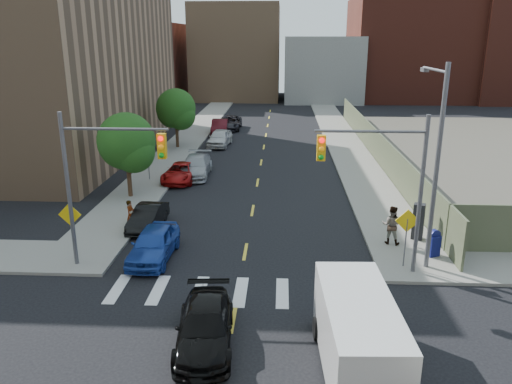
# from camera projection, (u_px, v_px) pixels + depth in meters

# --- Properties ---
(ground) EXTENTS (160.00, 160.00, 0.00)m
(ground) POSITION_uv_depth(u_px,v_px,m) (228.00, 351.00, 16.52)
(ground) COLOR black
(ground) RESTS_ON ground
(sidewalk_nw) EXTENTS (3.50, 73.00, 0.15)m
(sidewalk_nw) POSITION_uv_depth(u_px,v_px,m) (199.00, 128.00, 56.44)
(sidewalk_nw) COLOR gray
(sidewalk_nw) RESTS_ON ground
(sidewalk_ne) EXTENTS (3.50, 73.00, 0.15)m
(sidewalk_ne) POSITION_uv_depth(u_px,v_px,m) (336.00, 129.00, 55.67)
(sidewalk_ne) COLOR gray
(sidewalk_ne) RESTS_ON ground
(fence_north) EXTENTS (0.12, 44.00, 2.50)m
(fence_north) POSITION_uv_depth(u_px,v_px,m) (375.00, 144.00, 42.36)
(fence_north) COLOR #515A3F
(fence_north) RESTS_ON ground
(building_nw) EXTENTS (22.00, 30.00, 16.00)m
(building_nw) POSITION_uv_depth(u_px,v_px,m) (14.00, 60.00, 43.83)
(building_nw) COLOR #8C6B4C
(building_nw) RESTS_ON ground
(bg_bldg_west) EXTENTS (14.00, 18.00, 12.00)m
(bg_bldg_west) POSITION_uv_depth(u_px,v_px,m) (140.00, 62.00, 82.56)
(bg_bldg_west) COLOR #592319
(bg_bldg_west) RESTS_ON ground
(bg_bldg_midwest) EXTENTS (14.00, 16.00, 15.00)m
(bg_bldg_midwest) POSITION_uv_depth(u_px,v_px,m) (237.00, 52.00, 83.22)
(bg_bldg_midwest) COLOR #8C6B4C
(bg_bldg_midwest) RESTS_ON ground
(bg_bldg_center) EXTENTS (12.00, 16.00, 10.00)m
(bg_bldg_center) POSITION_uv_depth(u_px,v_px,m) (322.00, 68.00, 81.36)
(bg_bldg_center) COLOR gray
(bg_bldg_center) RESTS_ON ground
(bg_bldg_east) EXTENTS (18.00, 18.00, 16.00)m
(bg_bldg_east) POSITION_uv_depth(u_px,v_px,m) (407.00, 49.00, 81.67)
(bg_bldg_east) COLOR #592319
(bg_bldg_east) RESTS_ON ground
(signal_nw) EXTENTS (4.59, 0.30, 7.00)m
(signal_nw) POSITION_uv_depth(u_px,v_px,m) (101.00, 170.00, 21.19)
(signal_nw) COLOR #59595E
(signal_nw) RESTS_ON ground
(signal_ne) EXTENTS (4.59, 0.30, 7.00)m
(signal_ne) POSITION_uv_depth(u_px,v_px,m) (385.00, 174.00, 20.59)
(signal_ne) COLOR #59595E
(signal_ne) RESTS_ON ground
(streetlight_ne) EXTENTS (0.25, 3.70, 9.00)m
(streetlight_ne) POSITION_uv_depth(u_px,v_px,m) (435.00, 153.00, 21.13)
(streetlight_ne) COLOR #59595E
(streetlight_ne) RESTS_ON ground
(warn_sign_nw) EXTENTS (1.06, 0.06, 2.83)m
(warn_sign_nw) POSITION_uv_depth(u_px,v_px,m) (71.00, 221.00, 22.51)
(warn_sign_nw) COLOR #59595E
(warn_sign_nw) RESTS_ON ground
(warn_sign_ne) EXTENTS (1.06, 0.06, 2.83)m
(warn_sign_ne) POSITION_uv_depth(u_px,v_px,m) (407.00, 227.00, 21.76)
(warn_sign_ne) COLOR #59595E
(warn_sign_ne) RESTS_ON ground
(warn_sign_midwest) EXTENTS (1.06, 0.06, 2.83)m
(warn_sign_midwest) POSITION_uv_depth(u_px,v_px,m) (148.00, 154.00, 35.38)
(warn_sign_midwest) COLOR #59595E
(warn_sign_midwest) RESTS_ON ground
(tree_west_near) EXTENTS (3.66, 3.64, 5.52)m
(tree_west_near) POSITION_uv_depth(u_px,v_px,m) (127.00, 145.00, 31.18)
(tree_west_near) COLOR #332114
(tree_west_near) RESTS_ON ground
(tree_west_far) EXTENTS (3.66, 3.64, 5.52)m
(tree_west_far) POSITION_uv_depth(u_px,v_px,m) (176.00, 111.00, 45.48)
(tree_west_far) COLOR #332114
(tree_west_far) RESTS_ON ground
(parked_car_blue) EXTENTS (1.90, 4.45, 1.50)m
(parked_car_blue) POSITION_uv_depth(u_px,v_px,m) (154.00, 244.00, 23.18)
(parked_car_blue) COLOR #1B3E99
(parked_car_blue) RESTS_ON ground
(parked_car_black) EXTENTS (1.57, 3.87, 1.25)m
(parked_car_black) POSITION_uv_depth(u_px,v_px,m) (148.00, 217.00, 26.99)
(parked_car_black) COLOR black
(parked_car_black) RESTS_ON ground
(parked_car_red) EXTENTS (2.42, 4.75, 1.28)m
(parked_car_red) POSITION_uv_depth(u_px,v_px,m) (181.00, 172.00, 35.78)
(parked_car_red) COLOR #A71110
(parked_car_red) RESTS_ON ground
(parked_car_silver) EXTENTS (2.19, 5.23, 1.51)m
(parked_car_silver) POSITION_uv_depth(u_px,v_px,m) (196.00, 166.00, 37.06)
(parked_car_silver) COLOR #9B9EA2
(parked_car_silver) RESTS_ON ground
(parked_car_white) EXTENTS (2.27, 4.79, 1.58)m
(parked_car_white) POSITION_uv_depth(u_px,v_px,m) (220.00, 138.00, 47.25)
(parked_car_white) COLOR silver
(parked_car_white) RESTS_ON ground
(parked_car_maroon) EXTENTS (1.89, 4.80, 1.56)m
(parked_car_maroon) POSITION_uv_depth(u_px,v_px,m) (220.00, 127.00, 53.03)
(parked_car_maroon) COLOR #430D13
(parked_car_maroon) RESTS_ON ground
(parked_car_grey) EXTENTS (2.46, 5.28, 1.46)m
(parked_car_grey) POSITION_uv_depth(u_px,v_px,m) (230.00, 123.00, 55.88)
(parked_car_grey) COLOR black
(parked_car_grey) RESTS_ON ground
(black_sedan) EXTENTS (2.21, 4.71, 1.33)m
(black_sedan) POSITION_uv_depth(u_px,v_px,m) (205.00, 326.00, 16.72)
(black_sedan) COLOR black
(black_sedan) RESTS_ON ground
(cargo_van) EXTENTS (2.45, 5.48, 2.47)m
(cargo_van) POSITION_uv_depth(u_px,v_px,m) (357.00, 331.00, 15.32)
(cargo_van) COLOR silver
(cargo_van) RESTS_ON ground
(mailbox) EXTENTS (0.65, 0.58, 1.30)m
(mailbox) POSITION_uv_depth(u_px,v_px,m) (434.00, 243.00, 23.18)
(mailbox) COLOR navy
(mailbox) RESTS_ON sidewalk_ne
(payphone) EXTENTS (0.67, 0.61, 1.85)m
(payphone) POSITION_uv_depth(u_px,v_px,m) (418.00, 221.00, 25.05)
(payphone) COLOR black
(payphone) RESTS_ON sidewalk_ne
(pedestrian_west) EXTENTS (0.46, 0.62, 1.55)m
(pedestrian_west) POSITION_uv_depth(u_px,v_px,m) (131.00, 214.00, 26.51)
(pedestrian_west) COLOR gray
(pedestrian_west) RESTS_ON sidewalk_nw
(pedestrian_east) EXTENTS (1.13, 0.99, 1.94)m
(pedestrian_east) POSITION_uv_depth(u_px,v_px,m) (391.00, 225.00, 24.47)
(pedestrian_east) COLOR gray
(pedestrian_east) RESTS_ON sidewalk_ne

